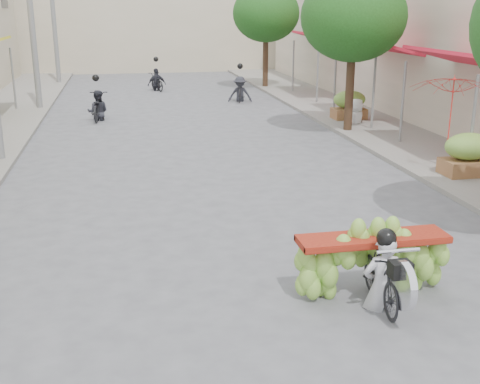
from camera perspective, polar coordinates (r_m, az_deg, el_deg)
name	(u,v)px	position (r m, az deg, el deg)	size (l,w,h in m)	color
sidewalk_right	(380,124)	(22.30, 13.09, 6.28)	(4.00, 60.00, 0.12)	gray
far_building	(148,16)	(43.03, -8.76, 16.13)	(20.00, 6.00, 7.00)	#C1B398
utility_pole_far	(30,9)	(26.20, -19.27, 16.08)	(0.60, 0.24, 8.00)	slate
utility_pole_back	(53,9)	(35.14, -17.32, 16.27)	(0.60, 0.24, 8.00)	slate
street_tree_mid	(354,17)	(20.40, 10.71, 15.99)	(3.40, 3.40, 5.25)	#3A2719
street_tree_far	(266,14)	(31.87, 2.48, 16.55)	(3.40, 3.40, 5.25)	#3A2719
produce_crate_mid	(468,151)	(15.75, 20.84, 3.65)	(1.20, 0.88, 1.16)	brown
produce_crate_far	(349,103)	(22.80, 10.33, 8.34)	(1.20, 0.88, 1.16)	brown
banana_motorbike	(378,257)	(8.80, 12.93, -6.04)	(2.20, 1.75, 1.98)	black
market_umbrella	(456,74)	(15.40, 19.76, 10.45)	(2.53, 2.53, 1.91)	red
pedestrian	(357,99)	(21.99, 11.08, 8.67)	(0.96, 0.93, 1.70)	silver
bg_motorbike_a	(97,101)	(23.39, -13.38, 8.40)	(0.85, 1.84, 1.95)	black
bg_motorbike_b	(240,83)	(27.39, 0.00, 10.33)	(1.15, 1.73, 1.95)	black
bg_motorbike_c	(156,75)	(31.45, -7.92, 10.96)	(1.08, 1.66, 1.95)	black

